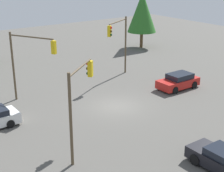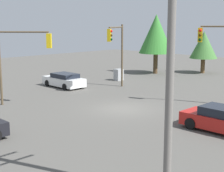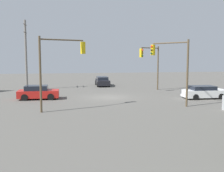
% 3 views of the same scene
% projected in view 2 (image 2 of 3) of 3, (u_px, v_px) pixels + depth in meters
% --- Properties ---
extents(ground_plane, '(80.00, 80.00, 0.00)m').
position_uv_depth(ground_plane, '(123.00, 109.00, 24.62)').
color(ground_plane, '#54514C').
extents(sedan_white, '(2.06, 4.51, 1.34)m').
position_uv_depth(sedan_white, '(64.00, 80.00, 32.98)').
color(sedan_white, silver).
rests_on(sedan_white, ground_plane).
extents(sedan_red, '(1.99, 4.15, 1.43)m').
position_uv_depth(sedan_red, '(220.00, 119.00, 19.46)').
color(sedan_red, red).
rests_on(sedan_red, ground_plane).
extents(traffic_signal_cross, '(2.75, 3.21, 5.69)m').
position_uv_depth(traffic_signal_cross, '(21.00, 53.00, 25.05)').
color(traffic_signal_cross, brown).
rests_on(traffic_signal_cross, ground_plane).
extents(traffic_signal_aux, '(4.05, 2.40, 5.95)m').
position_uv_depth(traffic_signal_aux, '(117.00, 45.00, 30.94)').
color(traffic_signal_aux, brown).
rests_on(traffic_signal_aux, ground_plane).
extents(utility_pole_tall, '(2.20, 0.28, 9.03)m').
position_uv_depth(utility_pole_tall, '(170.00, 62.00, 11.47)').
color(utility_pole_tall, slate).
rests_on(utility_pole_tall, ground_plane).
extents(electrical_cabinet, '(0.89, 0.69, 1.23)m').
position_uv_depth(electrical_cabinet, '(119.00, 75.00, 36.74)').
color(electrical_cabinet, '#9EA0A3').
rests_on(electrical_cabinet, ground_plane).
extents(tree_corner, '(4.09, 4.09, 7.11)m').
position_uv_depth(tree_corner, '(156.00, 34.00, 41.06)').
color(tree_corner, '#4C3823').
rests_on(tree_corner, ground_plane).
extents(tree_far, '(3.33, 3.33, 5.10)m').
position_uv_depth(tree_far, '(204.00, 45.00, 41.67)').
color(tree_far, brown).
rests_on(tree_far, ground_plane).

